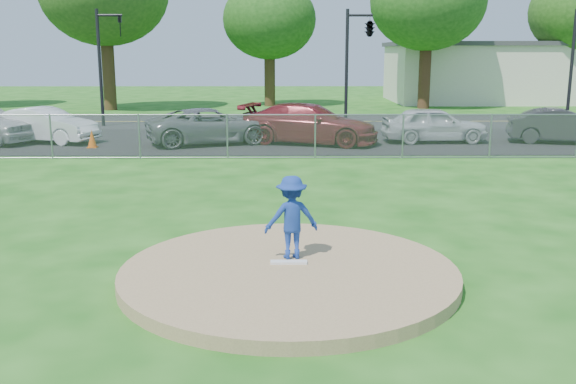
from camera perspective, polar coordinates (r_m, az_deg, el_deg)
name	(u,v)px	position (r m, az deg, el deg)	size (l,w,h in m)	color
ground	(286,169)	(20.09, -0.16, 2.08)	(120.00, 120.00, 0.00)	#185512
pitchers_mound	(289,273)	(10.37, 0.08, -7.24)	(5.40, 5.40, 0.20)	#997B54
pitching_rubber	(289,262)	(10.52, 0.07, -6.26)	(0.60, 0.15, 0.04)	white
chain_link_fence	(286,137)	(21.95, -0.19, 4.94)	(40.00, 0.06, 1.50)	gray
parking_lot	(285,141)	(26.51, -0.23, 4.59)	(50.00, 8.00, 0.01)	black
street	(285,121)	(33.96, -0.27, 6.29)	(60.00, 7.00, 0.01)	black
commercial_building	(502,72)	(50.42, 18.49, 10.10)	(16.40, 9.40, 4.30)	beige
tree_center	(269,7)	(43.87, -1.67, 16.11)	(6.16, 6.16, 9.84)	#3C2916
traffic_signal_left	(104,57)	(32.93, -16.02, 11.49)	(1.28, 0.20, 5.60)	black
traffic_signal_center	(367,30)	(32.04, 7.07, 14.09)	(1.42, 2.48, 5.60)	black
pitcher	(292,217)	(10.61, 0.31, -2.27)	(0.90, 0.52, 1.40)	navy
traffic_cone	(92,139)	(25.58, -17.02, 4.56)	(0.35, 0.35, 0.68)	#E45D0C
parked_car_white	(45,125)	(27.62, -20.79, 5.58)	(1.48, 4.24, 1.40)	white
parked_car_gray	(211,126)	(25.70, -6.86, 5.85)	(2.33, 5.06, 1.41)	slate
parked_car_darkred	(310,124)	(25.54, 1.92, 6.09)	(2.21, 5.44, 1.58)	maroon
parked_car_pearl	(434,124)	(26.63, 12.87, 5.87)	(1.68, 4.18, 1.42)	silver
parked_car_charcoal	(562,126)	(27.94, 23.18, 5.42)	(1.45, 4.15, 1.37)	#2A2A2D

